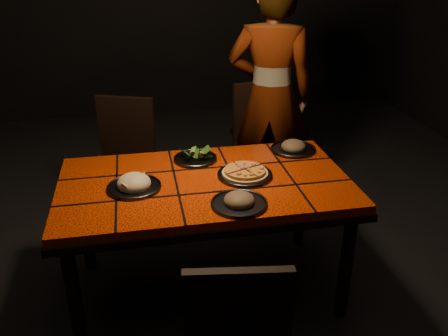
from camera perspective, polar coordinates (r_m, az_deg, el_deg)
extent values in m
cube|color=black|center=(3.06, -2.07, -14.47)|extent=(6.00, 7.00, 0.04)
cube|color=red|center=(2.64, -2.32, -1.94)|extent=(1.60, 0.90, 0.05)
cube|color=black|center=(2.66, -2.30, -2.80)|extent=(1.62, 0.92, 0.04)
cylinder|color=black|center=(2.56, -17.52, -14.96)|extent=(0.07, 0.07, 0.66)
cylinder|color=black|center=(2.74, 14.44, -11.42)|extent=(0.07, 0.07, 0.66)
cylinder|color=black|center=(3.16, -16.36, -6.38)|extent=(0.07, 0.07, 0.66)
cylinder|color=black|center=(3.31, 9.22, -4.05)|extent=(0.07, 0.07, 0.66)
cube|color=black|center=(2.15, 1.22, -19.04)|extent=(0.46, 0.46, 0.04)
cube|color=black|center=(1.85, 1.69, -17.65)|extent=(0.40, 0.10, 0.44)
cube|color=black|center=(3.52, -12.42, -0.18)|extent=(0.55, 0.55, 0.04)
cube|color=black|center=(3.58, -11.66, 4.80)|extent=(0.41, 0.19, 0.47)
cylinder|color=black|center=(3.55, -15.68, -4.63)|extent=(0.04, 0.04, 0.44)
cylinder|color=black|center=(3.43, -10.42, -5.24)|extent=(0.04, 0.04, 0.44)
cylinder|color=black|center=(3.83, -13.54, -2.12)|extent=(0.04, 0.04, 0.44)
cylinder|color=black|center=(3.71, -8.62, -2.60)|extent=(0.04, 0.04, 0.44)
cube|color=black|center=(3.68, 5.55, 1.83)|extent=(0.52, 0.52, 0.04)
cube|color=black|center=(3.75, 4.36, 6.72)|extent=(0.45, 0.12, 0.49)
cylinder|color=black|center=(3.57, 4.04, -3.36)|extent=(0.04, 0.04, 0.46)
cylinder|color=black|center=(3.72, 9.12, -2.37)|extent=(0.04, 0.04, 0.46)
cylinder|color=black|center=(3.86, 1.80, -0.96)|extent=(0.04, 0.04, 0.46)
cylinder|color=black|center=(4.00, 6.60, -0.14)|extent=(0.04, 0.04, 0.46)
imported|color=brown|center=(3.66, 5.57, 8.64)|extent=(0.75, 0.61, 1.79)
cylinder|color=#36363A|center=(2.67, 2.53, -0.87)|extent=(0.31, 0.31, 0.01)
torus|color=#36363A|center=(2.67, 2.53, -0.71)|extent=(0.31, 0.31, 0.01)
cylinder|color=tan|center=(2.67, 2.53, -0.62)|extent=(0.34, 0.34, 0.01)
cylinder|color=gold|center=(2.66, 2.54, -0.33)|extent=(0.30, 0.30, 0.02)
cylinder|color=#36363A|center=(2.58, -10.74, -2.31)|extent=(0.29, 0.29, 0.01)
torus|color=#36363A|center=(2.58, -10.76, -2.16)|extent=(0.29, 0.29, 0.01)
ellipsoid|color=beige|center=(2.57, -10.80, -1.72)|extent=(0.17, 0.17, 0.10)
cylinder|color=#36363A|center=(2.88, -3.47, 1.09)|extent=(0.26, 0.26, 0.01)
torus|color=#36363A|center=(2.88, -3.47, 1.24)|extent=(0.26, 0.26, 0.01)
cylinder|color=#36363A|center=(2.38, 1.83, -4.35)|extent=(0.28, 0.28, 0.01)
torus|color=#36363A|center=(2.38, 1.83, -4.18)|extent=(0.29, 0.29, 0.01)
ellipsoid|color=brown|center=(2.37, 1.84, -3.73)|extent=(0.17, 0.17, 0.09)
cylinder|color=#36363A|center=(3.04, 8.32, 2.23)|extent=(0.28, 0.28, 0.01)
torus|color=#36363A|center=(3.04, 8.33, 2.37)|extent=(0.28, 0.28, 0.01)
ellipsoid|color=brown|center=(3.03, 8.35, 2.74)|extent=(0.17, 0.17, 0.09)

